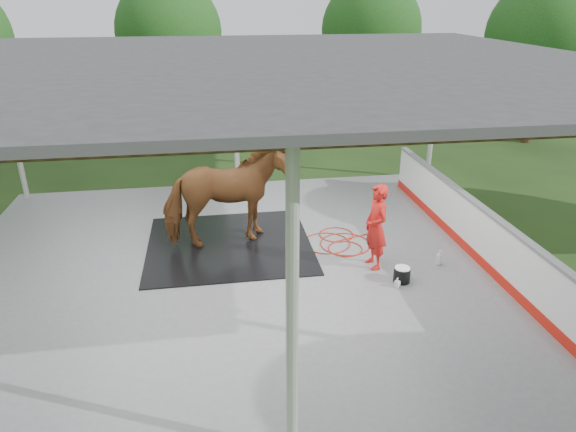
{
  "coord_description": "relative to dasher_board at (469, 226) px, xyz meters",
  "views": [
    {
      "loc": [
        -0.75,
        -9.16,
        5.11
      ],
      "look_at": [
        0.71,
        0.07,
        1.06
      ],
      "focal_mm": 32.0,
      "sensor_mm": 36.0,
      "label": 1
    }
  ],
  "objects": [
    {
      "name": "soap_bottle_b",
      "position": [
        -2.02,
        -1.27,
        -0.45
      ],
      "size": [
        0.12,
        0.12,
        0.19
      ],
      "primitive_type": "imported",
      "rotation": [
        0.0,
        0.0,
        -0.96
      ],
      "color": "#338CD8",
      "rests_on": "concrete_slab"
    },
    {
      "name": "dasher_board",
      "position": [
        0.0,
        0.0,
        0.0
      ],
      "size": [
        0.16,
        8.0,
        1.15
      ],
      "color": "red",
      "rests_on": "concrete_slab"
    },
    {
      "name": "wash_bucket",
      "position": [
        -1.87,
        -1.09,
        -0.39
      ],
      "size": [
        0.32,
        0.32,
        0.3
      ],
      "color": "black",
      "rests_on": "concrete_slab"
    },
    {
      "name": "horse",
      "position": [
        -5.05,
        1.0,
        0.59
      ],
      "size": [
        2.82,
        1.71,
        2.22
      ],
      "primitive_type": "imported",
      "rotation": [
        0.0,
        0.0,
        1.78
      ],
      "color": "brown",
      "rests_on": "rubber_mat"
    },
    {
      "name": "rubber_mat",
      "position": [
        -5.05,
        1.0,
        -0.53
      ],
      "size": [
        3.53,
        3.31,
        0.03
      ],
      "primitive_type": "cube",
      "color": "black",
      "rests_on": "concrete_slab"
    },
    {
      "name": "tree_belt",
      "position": [
        -4.3,
        0.9,
        3.2
      ],
      "size": [
        28.0,
        28.0,
        5.8
      ],
      "color": "#382314",
      "rests_on": "ground"
    },
    {
      "name": "soap_bottle_a",
      "position": [
        -0.89,
        -0.57,
        -0.38
      ],
      "size": [
        0.18,
        0.18,
        0.33
      ],
      "primitive_type": "imported",
      "rotation": [
        0.0,
        0.0,
        0.76
      ],
      "color": "silver",
      "rests_on": "concrete_slab"
    },
    {
      "name": "pavilion_structure",
      "position": [
        -4.6,
        -0.0,
        3.37
      ],
      "size": [
        12.6,
        10.6,
        4.05
      ],
      "color": "beige",
      "rests_on": "ground"
    },
    {
      "name": "concrete_slab",
      "position": [
        -4.6,
        0.0,
        -0.57
      ],
      "size": [
        12.0,
        10.0,
        0.05
      ],
      "primitive_type": "cube",
      "color": "slate",
      "rests_on": "ground"
    },
    {
      "name": "hose_coil",
      "position": [
        -2.67,
        0.7,
        -0.53
      ],
      "size": [
        1.96,
        1.49,
        0.02
      ],
      "color": "#A4200B",
      "rests_on": "concrete_slab"
    },
    {
      "name": "ground",
      "position": [
        -4.6,
        0.0,
        -0.59
      ],
      "size": [
        100.0,
        100.0,
        0.0
      ],
      "primitive_type": "plane",
      "color": "#1E3814"
    },
    {
      "name": "handler",
      "position": [
        -2.22,
        -0.41,
        0.33
      ],
      "size": [
        0.5,
        0.69,
        1.74
      ],
      "primitive_type": "imported",
      "rotation": [
        0.0,
        0.0,
        -1.43
      ],
      "color": "red",
      "rests_on": "concrete_slab"
    }
  ]
}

